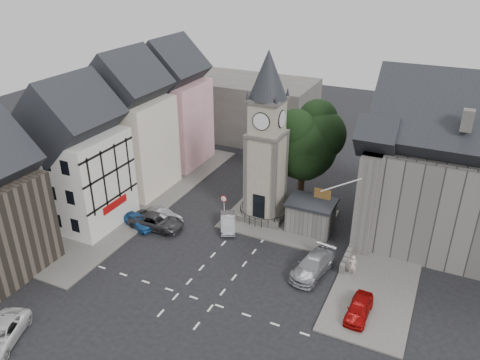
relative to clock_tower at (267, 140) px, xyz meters
The scene contains 24 objects.
ground 11.39m from the clock_tower, 90.00° to the right, with size 120.00×120.00×0.00m, color black.
pavement_west 15.00m from the clock_tower, behind, with size 6.00×30.00×0.14m, color #595651.
pavement_east 14.45m from the clock_tower, ahead, with size 6.00×26.00×0.14m, color #595651.
central_island 8.18m from the clock_tower, ahead, with size 10.00×8.00×0.16m, color #595651.
road_markings 15.74m from the clock_tower, 90.00° to the right, with size 20.00×8.00×0.01m, color silver.
clock_tower is the anchor object (origin of this frame).
stone_shelter 8.15m from the clock_tower, ahead, with size 4.30×3.30×3.08m.
town_tree 5.51m from the clock_tower, 68.23° to the left, with size 7.20×7.20×10.80m.
warning_sign_post 7.34m from the clock_tower, 141.37° to the right, with size 0.70×0.19×2.85m.
terrace_pink 17.51m from the clock_tower, 152.68° to the left, with size 8.10×7.60×12.80m.
terrace_cream 15.58m from the clock_tower, behind, with size 8.10×7.60×12.80m.
terrace_tudor 17.55m from the clock_tower, 152.73° to the right, with size 8.10×7.60×12.00m.
backdrop_west 23.69m from the clock_tower, 120.95° to the left, with size 20.00×10.00×8.00m, color #4C4944.
east_building 15.99m from the clock_tower, 10.92° to the left, with size 14.40×11.40×12.60m.
east_boundary_wall 12.15m from the clock_tower, 12.32° to the left, with size 0.40×16.00×0.90m, color #5B5854.
flagpole 9.01m from the clock_tower, 26.52° to the right, with size 3.68×0.10×2.74m.
car_west_blue 14.30m from the clock_tower, 145.33° to the right, with size 1.48×3.68×1.25m, color #194B8E.
car_west_silver 12.46m from the clock_tower, 148.35° to the right, with size 1.40×4.02×1.33m, color gray.
car_west_grey 12.86m from the clock_tower, 143.00° to the right, with size 2.39×5.17×1.44m, color #333235.
car_island_silver 8.59m from the clock_tower, 123.56° to the right, with size 1.32×3.79×1.25m, color #9D9FA6.
car_island_east 12.19m from the clock_tower, 43.86° to the right, with size 2.11×5.20×1.51m, color #929399.
car_east_red 17.04m from the clock_tower, 41.30° to the right, with size 1.52×3.77×1.29m, color #A00908.
van_sw_white 25.85m from the clock_tower, 112.56° to the right, with size 2.24×4.85×1.35m, color silver.
pedestrian 13.48m from the clock_tower, 29.37° to the right, with size 0.68×0.45×1.87m, color beige.
Camera 1 is at (14.90, -29.20, 23.56)m, focal length 35.00 mm.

